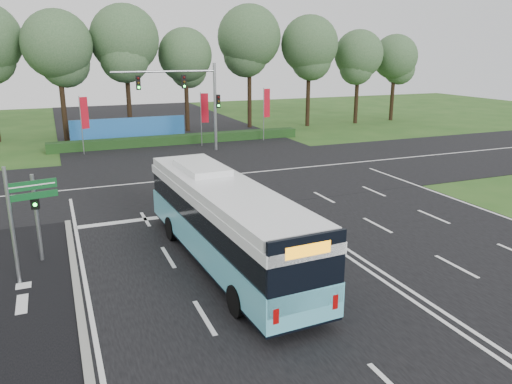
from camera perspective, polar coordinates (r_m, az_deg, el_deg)
ground at (r=22.36m, az=6.78°, el=-4.98°), size 120.00×120.00×0.00m
road_main at (r=22.35m, az=6.78°, el=-4.93°), size 20.00×120.00×0.04m
road_cross at (r=32.87m, az=-3.35°, el=1.93°), size 120.00×14.00×0.05m
kerb_strip at (r=17.10m, az=-19.50°, el=-12.44°), size 0.25×18.00×0.12m
city_bus at (r=18.76m, az=-3.54°, el=-3.41°), size 3.11×12.06×3.43m
pedestrian_signal at (r=20.63m, az=-23.78°, el=-2.44°), size 0.31×0.42×3.49m
street_sign at (r=18.76m, az=-25.26°, el=-1.98°), size 1.63×0.39×4.24m
banner_flag_left at (r=41.37m, az=-19.10°, el=8.15°), size 0.64×0.28×4.59m
banner_flag_mid at (r=42.89m, az=-5.99°, el=9.17°), size 0.67×0.20×4.59m
banner_flag_right at (r=45.50m, az=1.15°, el=9.76°), size 0.69×0.19×4.76m
traffic_light_gantry at (r=40.24m, az=-7.20°, el=11.09°), size 8.41×0.28×7.00m
hedge at (r=44.56m, az=-8.64°, el=5.95°), size 22.00×1.20×0.80m
blue_hoarding at (r=46.14m, az=-14.29°, el=6.86°), size 10.00×0.30×2.20m
eucalyptus_row at (r=50.21m, az=-10.21°, el=16.31°), size 54.29×8.69×12.53m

